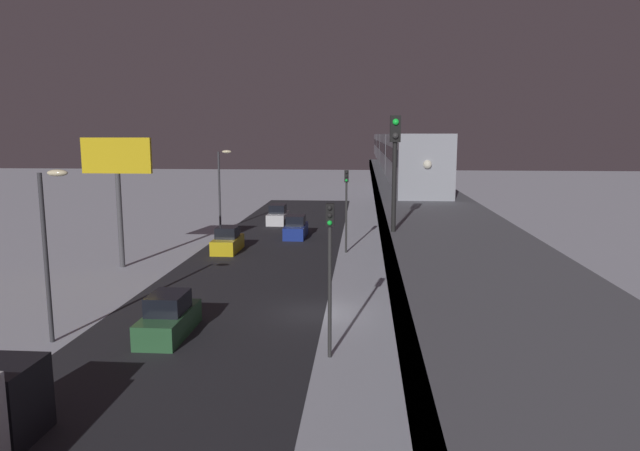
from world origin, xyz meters
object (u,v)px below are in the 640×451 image
(sedan_yellow, at_px, (228,241))
(traffic_light_near, at_px, (330,258))
(sedan_green, at_px, (169,318))
(sedan_blue, at_px, (296,228))
(subway_train, at_px, (392,148))
(traffic_light_mid, at_px, (346,199))
(commercial_billboard, at_px, (117,168))
(sedan_white, at_px, (278,216))
(rail_signal, at_px, (395,153))

(sedan_yellow, distance_m, traffic_light_near, 23.12)
(sedan_green, distance_m, traffic_light_near, 8.48)
(sedan_blue, distance_m, sedan_yellow, 8.14)
(sedan_yellow, bearing_deg, subway_train, -121.16)
(sedan_yellow, bearing_deg, sedan_blue, -124.42)
(sedan_yellow, distance_m, traffic_light_mid, 9.91)
(sedan_blue, height_order, commercial_billboard, commercial_billboard)
(sedan_white, bearing_deg, commercial_billboard, 68.82)
(rail_signal, xyz_separation_m, commercial_billboard, (17.72, -17.67, -1.64))
(sedan_blue, bearing_deg, rail_signal, -76.81)
(sedan_white, height_order, sedan_green, same)
(commercial_billboard, bearing_deg, sedan_green, 121.00)
(subway_train, xyz_separation_m, traffic_light_near, (4.52, 43.75, -3.33))
(sedan_white, xyz_separation_m, commercial_billboard, (7.84, 20.23, 6.04))
(subway_train, bearing_deg, traffic_light_near, 84.10)
(traffic_light_near, xyz_separation_m, commercial_billboard, (15.34, -15.09, 2.63))
(sedan_blue, bearing_deg, sedan_white, 109.96)
(sedan_white, height_order, traffic_light_near, traffic_light_near)
(sedan_yellow, distance_m, commercial_billboard, 10.32)
(sedan_blue, height_order, traffic_light_near, traffic_light_near)
(sedan_yellow, height_order, traffic_light_mid, traffic_light_mid)
(sedan_white, distance_m, commercial_billboard, 22.52)
(subway_train, relative_size, rail_signal, 18.52)
(sedan_white, bearing_deg, traffic_light_mid, 117.92)
(commercial_billboard, bearing_deg, subway_train, -124.71)
(rail_signal, height_order, sedan_white, rail_signal)
(sedan_white, relative_size, traffic_light_near, 0.66)
(sedan_white, xyz_separation_m, sedan_green, (-0.00, 33.28, 0.01))
(subway_train, distance_m, sedan_green, 43.93)
(sedan_green, bearing_deg, sedan_blue, -96.25)
(subway_train, height_order, sedan_blue, subway_train)
(rail_signal, height_order, traffic_light_mid, rail_signal)
(sedan_yellow, xyz_separation_m, traffic_light_near, (-9.30, 20.89, 3.40))
(rail_signal, relative_size, commercial_billboard, 0.45)
(sedan_white, relative_size, sedan_blue, 0.96)
(sedan_blue, height_order, sedan_green, same)
(subway_train, relative_size, sedan_white, 17.41)
(subway_train, distance_m, traffic_light_near, 44.11)
(subway_train, relative_size, sedan_yellow, 18.04)
(commercial_billboard, bearing_deg, sedan_blue, -130.36)
(subway_train, bearing_deg, sedan_yellow, 58.84)
(sedan_blue, relative_size, traffic_light_mid, 0.69)
(subway_train, xyz_separation_m, sedan_yellow, (13.82, 22.86, -6.73))
(sedan_yellow, xyz_separation_m, sedan_green, (-1.80, 18.85, 0.00))
(subway_train, height_order, rail_signal, rail_signal)
(subway_train, bearing_deg, traffic_light_mid, 78.68)
(sedan_white, height_order, traffic_light_mid, traffic_light_mid)
(traffic_light_near, distance_m, commercial_billboard, 21.67)
(sedan_white, bearing_deg, sedan_green, 90.00)
(sedan_green, bearing_deg, traffic_light_mid, -111.41)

